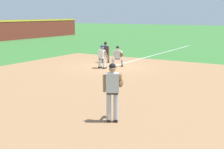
# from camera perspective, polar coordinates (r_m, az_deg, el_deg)

# --- Properties ---
(ground_plane) EXTENTS (160.00, 160.00, 0.00)m
(ground_plane) POSITION_cam_1_polar(r_m,az_deg,el_deg) (20.06, -0.07, 1.44)
(ground_plane) COLOR #336B2D
(infield_dirt_patch) EXTENTS (18.00, 18.00, 0.01)m
(infield_dirt_patch) POSITION_cam_1_polar(r_m,az_deg,el_deg) (14.92, -0.03, -1.88)
(infield_dirt_patch) COLOR #936B47
(infield_dirt_patch) RESTS_ON ground
(foul_line_stripe) EXTENTS (15.95, 0.10, 0.00)m
(foul_line_stripe) POSITION_cam_1_polar(r_m,az_deg,el_deg) (27.11, 8.78, 3.82)
(foul_line_stripe) COLOR white
(foul_line_stripe) RESTS_ON ground
(first_base_bag) EXTENTS (0.38, 0.38, 0.09)m
(first_base_bag) POSITION_cam_1_polar(r_m,az_deg,el_deg) (20.05, -0.07, 1.57)
(first_base_bag) COLOR white
(first_base_bag) RESTS_ON ground
(baseball) EXTENTS (0.07, 0.07, 0.07)m
(baseball) POSITION_cam_1_polar(r_m,az_deg,el_deg) (16.13, 0.88, -0.78)
(baseball) COLOR white
(baseball) RESTS_ON ground
(pitcher) EXTENTS (0.84, 0.57, 1.86)m
(pitcher) POSITION_cam_1_polar(r_m,az_deg,el_deg) (9.62, 0.16, -2.64)
(pitcher) COLOR black
(pitcher) RESTS_ON ground
(first_baseman) EXTENTS (0.82, 1.02, 1.34)m
(first_baseman) POSITION_cam_1_polar(r_m,az_deg,el_deg) (19.97, 1.07, 3.52)
(first_baseman) COLOR black
(first_baseman) RESTS_ON ground
(baserunner) EXTENTS (0.53, 0.65, 1.46)m
(baserunner) POSITION_cam_1_polar(r_m,az_deg,el_deg) (19.34, -1.83, 3.45)
(baserunner) COLOR black
(baserunner) RESTS_ON ground
(umpire) EXTENTS (0.64, 0.68, 1.46)m
(umpire) POSITION_cam_1_polar(r_m,az_deg,el_deg) (21.65, -1.20, 4.26)
(umpire) COLOR black
(umpire) RESTS_ON ground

